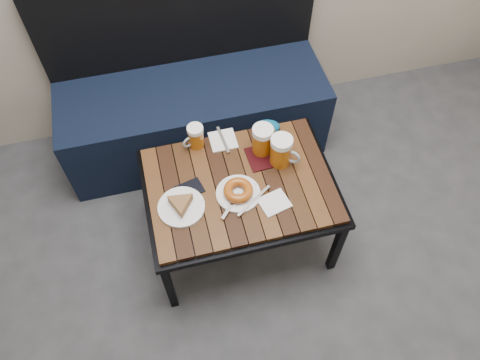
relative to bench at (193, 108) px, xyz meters
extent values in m
cube|color=black|center=(0.00, -0.02, -0.05)|extent=(1.40, 0.50, 0.45)
cube|color=black|center=(0.00, 0.21, 0.43)|extent=(1.40, 0.05, 0.50)
cube|color=black|center=(-0.30, -0.95, -0.06)|extent=(0.04, 0.03, 0.42)
cube|color=black|center=(0.48, -0.95, -0.06)|extent=(0.04, 0.03, 0.42)
cube|color=black|center=(-0.30, -0.39, -0.06)|extent=(0.04, 0.04, 0.42)
cube|color=black|center=(0.48, -0.39, -0.06)|extent=(0.04, 0.04, 0.42)
cube|color=black|center=(0.09, -0.67, 0.16)|extent=(0.84, 0.62, 0.03)
cube|color=#3E240E|center=(0.09, -0.67, 0.19)|extent=(0.80, 0.58, 0.02)
cylinder|color=#AB560D|center=(-0.05, -0.41, 0.25)|extent=(0.09, 0.09, 0.10)
cylinder|color=white|center=(-0.05, -0.41, 0.31)|extent=(0.07, 0.07, 0.02)
torus|color=#8C999E|center=(-0.09, -0.43, 0.25)|extent=(0.06, 0.03, 0.06)
cylinder|color=#AB560D|center=(0.23, -0.52, 0.26)|extent=(0.12, 0.12, 0.12)
cylinder|color=white|center=(0.23, -0.52, 0.34)|extent=(0.09, 0.09, 0.03)
torus|color=#8C999E|center=(0.28, -0.49, 0.26)|extent=(0.07, 0.05, 0.08)
cylinder|color=#AB560D|center=(0.29, -0.60, 0.26)|extent=(0.13, 0.13, 0.13)
cylinder|color=white|center=(0.29, -0.60, 0.34)|extent=(0.10, 0.10, 0.03)
torus|color=#8C999E|center=(0.34, -0.63, 0.26)|extent=(0.07, 0.06, 0.08)
cylinder|color=white|center=(-0.18, -0.73, 0.21)|extent=(0.20, 0.20, 0.01)
cylinder|color=white|center=(0.07, -0.73, 0.21)|extent=(0.19, 0.19, 0.01)
torus|color=#88380C|center=(0.07, -0.73, 0.23)|extent=(0.13, 0.13, 0.04)
cube|color=#A5A8AD|center=(0.13, -0.78, 0.21)|extent=(0.17, 0.12, 0.00)
cube|color=#A5A8AD|center=(0.03, -0.78, 0.21)|extent=(0.11, 0.12, 0.00)
cube|color=white|center=(0.07, -0.42, 0.20)|extent=(0.12, 0.12, 0.01)
cube|color=#A5A8AD|center=(0.07, -0.42, 0.21)|extent=(0.03, 0.16, 0.00)
cube|color=white|center=(0.21, -0.81, 0.20)|extent=(0.14, 0.13, 0.01)
cube|color=black|center=(-0.13, -0.65, 0.20)|extent=(0.13, 0.11, 0.01)
cube|color=black|center=(0.21, -0.56, 0.20)|extent=(0.11, 0.14, 0.01)
ellipsoid|color=navy|center=(0.29, -0.41, 0.23)|extent=(0.14, 0.10, 0.05)
camera|label=1|loc=(-0.18, -1.77, 1.89)|focal=35.00mm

